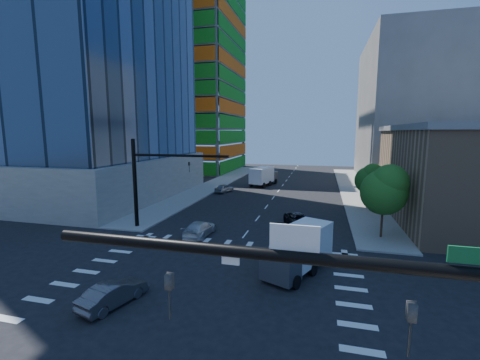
% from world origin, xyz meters
% --- Properties ---
extents(ground, '(160.00, 160.00, 0.00)m').
position_xyz_m(ground, '(0.00, 0.00, 0.00)').
color(ground, black).
rests_on(ground, ground).
extents(road_markings, '(20.00, 20.00, 0.01)m').
position_xyz_m(road_markings, '(0.00, 0.00, 0.01)').
color(road_markings, silver).
rests_on(road_markings, ground).
extents(sidewalk_ne, '(5.00, 60.00, 0.15)m').
position_xyz_m(sidewalk_ne, '(12.50, 40.00, 0.07)').
color(sidewalk_ne, gray).
rests_on(sidewalk_ne, ground).
extents(sidewalk_nw, '(5.00, 60.00, 0.15)m').
position_xyz_m(sidewalk_nw, '(-12.50, 40.00, 0.07)').
color(sidewalk_nw, gray).
rests_on(sidewalk_nw, ground).
extents(construction_building, '(25.16, 34.50, 70.60)m').
position_xyz_m(construction_building, '(-27.41, 61.93, 24.61)').
color(construction_building, slate).
rests_on(construction_building, ground).
extents(bg_building_ne, '(24.00, 30.00, 28.00)m').
position_xyz_m(bg_building_ne, '(27.00, 55.00, 14.00)').
color(bg_building_ne, slate).
rests_on(bg_building_ne, ground).
extents(signal_mast_nw, '(10.20, 0.40, 9.00)m').
position_xyz_m(signal_mast_nw, '(-10.00, 11.50, 5.49)').
color(signal_mast_nw, black).
rests_on(signal_mast_nw, sidewalk_nw).
extents(tree_south, '(4.16, 4.16, 6.82)m').
position_xyz_m(tree_south, '(12.63, 13.90, 4.69)').
color(tree_south, '#382316').
rests_on(tree_south, sidewalk_ne).
extents(tree_north, '(3.54, 3.52, 5.78)m').
position_xyz_m(tree_north, '(12.93, 25.90, 3.99)').
color(tree_north, '#382316').
rests_on(tree_north, sidewalk_ne).
extents(car_nb_far, '(3.85, 5.25, 1.33)m').
position_xyz_m(car_nb_far, '(4.80, 15.94, 0.66)').
color(car_nb_far, black).
rests_on(car_nb_far, ground).
extents(car_sb_near, '(2.13, 4.84, 1.38)m').
position_xyz_m(car_sb_near, '(-4.13, 10.53, 0.69)').
color(car_sb_near, silver).
rests_on(car_sb_near, ground).
extents(car_sb_mid, '(2.60, 4.29, 1.37)m').
position_xyz_m(car_sb_mid, '(-8.47, 32.43, 0.68)').
color(car_sb_mid, '#9EA2A5').
rests_on(car_sb_mid, ground).
extents(car_sb_cross, '(2.45, 4.34, 1.35)m').
position_xyz_m(car_sb_cross, '(-4.33, -2.33, 0.68)').
color(car_sb_cross, '#4A4A4F').
rests_on(car_sb_cross, ground).
extents(box_truck_near, '(4.72, 6.46, 3.12)m').
position_xyz_m(box_truck_near, '(5.50, 4.68, 1.38)').
color(box_truck_near, black).
rests_on(box_truck_near, ground).
extents(box_truck_far, '(4.44, 7.01, 3.41)m').
position_xyz_m(box_truck_far, '(-3.37, 41.12, 1.51)').
color(box_truck_far, black).
rests_on(box_truck_far, ground).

